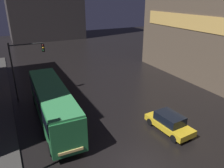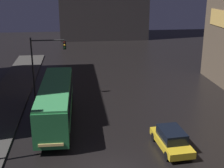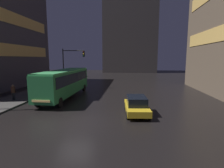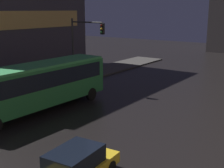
# 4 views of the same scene
# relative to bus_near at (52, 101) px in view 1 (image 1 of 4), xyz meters

# --- Properties ---
(ground_plane) EXTENTS (120.00, 120.00, 0.00)m
(ground_plane) POSITION_rel_bus_near_xyz_m (3.78, -8.21, -2.07)
(ground_plane) COLOR black
(bus_near) EXTENTS (2.73, 11.53, 3.35)m
(bus_near) POSITION_rel_bus_near_xyz_m (0.00, 0.00, 0.00)
(bus_near) COLOR #236B38
(bus_near) RESTS_ON ground
(car_taxi) EXTENTS (2.17, 4.35, 1.52)m
(car_taxi) POSITION_rel_bus_near_xyz_m (8.37, -5.59, -1.29)
(car_taxi) COLOR gold
(car_taxi) RESTS_ON ground
(traffic_light_main) EXTENTS (3.53, 0.35, 6.24)m
(traffic_light_main) POSITION_rel_bus_near_xyz_m (-1.37, 6.47, 2.18)
(traffic_light_main) COLOR #2D2D2D
(traffic_light_main) RESTS_ON ground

